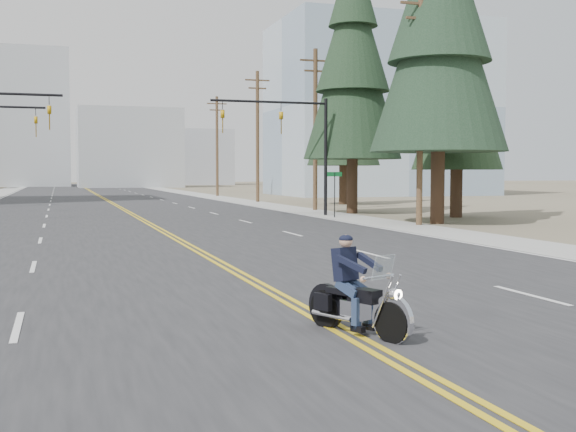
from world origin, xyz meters
The scene contains 19 objects.
ground_plane centered at (0.00, 0.00, 0.00)m, with size 400.00×400.00×0.00m, color #776D56.
road centered at (0.00, 70.00, 0.01)m, with size 20.00×200.00×0.01m, color #303033.
sidewalk_right centered at (11.50, 70.00, 0.01)m, with size 3.00×200.00×0.01m, color #A5A5A0.
traffic_mast_right centered at (8.98, 32.00, 4.94)m, with size 7.10×0.26×7.00m.
street_sign centered at (10.80, 30.00, 1.80)m, with size 0.90×0.06×2.62m.
utility_pole_b centered at (12.50, 23.00, 5.98)m, with size 2.20×0.30×11.50m.
utility_pole_c centered at (12.50, 38.00, 5.73)m, with size 2.20×0.30×11.00m.
utility_pole_d centered at (12.50, 53.00, 5.98)m, with size 2.20×0.30×11.50m.
utility_pole_e centered at (12.50, 70.00, 5.73)m, with size 2.20×0.30×11.00m.
glass_building centered at (32.00, 70.00, 10.00)m, with size 24.00×16.00×20.00m, color #9EB5CC.
haze_bldg_b centered at (8.00, 125.00, 7.00)m, with size 18.00×14.00×14.00m, color #ADB2B7.
haze_bldg_c centered at (40.00, 110.00, 9.00)m, with size 16.00×12.00×18.00m, color #B7BCC6.
haze_bldg_d centered at (-12.00, 140.00, 13.00)m, with size 20.00×15.00×26.00m, color #ADB2B7.
haze_bldg_e centered at (25.00, 150.00, 6.00)m, with size 14.00×14.00×12.00m, color #B7BCC6.
motorcyclist centered at (0.16, 1.79, 0.79)m, with size 0.87×2.03×1.58m, color black, non-canonical shape.
conifer_near centered at (13.95, 23.81, 10.44)m, with size 6.87×6.87×18.19m.
conifer_mid centered at (17.63, 28.17, 7.94)m, with size 5.19×5.19×13.83m.
conifer_tall centered at (13.50, 33.84, 9.93)m, with size 6.22×6.22×17.29m.
conifer_far centered at (17.94, 46.28, 9.16)m, with size 5.96×5.96×15.96m.
Camera 1 is at (-4.31, -8.61, 2.56)m, focal length 45.00 mm.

